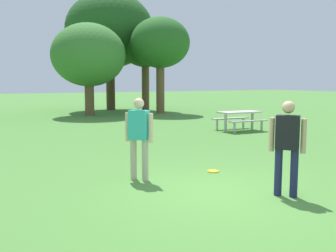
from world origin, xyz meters
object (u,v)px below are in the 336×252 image
tree_far_right (88,55)px  tree_back_left (160,43)px  person_catcher (287,142)px  tree_back_right (145,46)px  frisbee (213,171)px  picnic_table_near (239,117)px  tree_slender_mid (110,31)px  person_thrower (139,133)px

tree_far_right → tree_back_left: size_ratio=0.90×
person_catcher → tree_back_right: bearing=71.5°
frisbee → tree_far_right: bearing=82.7°
person_catcher → tree_far_right: bearing=83.7°
picnic_table_near → tree_far_right: tree_far_right is taller
frisbee → tree_far_right: 15.32m
tree_slender_mid → frisbee: bearing=-103.8°
tree_far_right → tree_slender_mid: 4.87m
person_thrower → person_catcher: 2.83m
tree_back_left → tree_slender_mid: bearing=111.2°
person_thrower → picnic_table_near: bearing=37.3°
person_catcher → picnic_table_near: bearing=55.8°
person_thrower → tree_back_right: size_ratio=0.29×
person_thrower → tree_back_left: (7.86, 14.04, 3.28)m
picnic_table_near → tree_slender_mid: (-0.51, 13.13, 4.80)m
tree_far_right → tree_slender_mid: bearing=53.8°
tree_back_left → tree_back_right: size_ratio=1.01×
tree_far_right → frisbee: bearing=-97.3°
tree_slender_mid → tree_back_right: 2.82m
picnic_table_near → tree_far_right: bearing=108.2°
tree_slender_mid → picnic_table_near: bearing=-87.8°
picnic_table_near → tree_back_right: bearing=83.7°
tree_back_right → picnic_table_near: bearing=-96.3°
tree_back_left → person_thrower: bearing=-119.2°
frisbee → picnic_table_near: (5.03, 5.29, 0.55)m
frisbee → picnic_table_near: size_ratio=0.15×
person_thrower → picnic_table_near: size_ratio=0.94×
tree_slender_mid → tree_back_left: tree_slender_mid is taller
person_thrower → tree_far_right: (3.59, 14.66, 2.48)m
tree_back_left → tree_back_right: 2.31m
person_thrower → tree_back_left: tree_back_left is taller
picnic_table_near → tree_slender_mid: size_ratio=0.22×
person_thrower → tree_back_left: size_ratio=0.28×
picnic_table_near → tree_far_right: size_ratio=0.33×
person_thrower → frisbee: 1.94m
frisbee → tree_back_right: 18.16m
frisbee → picnic_table_near: 7.32m
picnic_table_near → tree_back_right: size_ratio=0.30×
tree_back_right → tree_back_left: bearing=-92.6°
frisbee → tree_slender_mid: 19.71m
tree_back_left → person_catcher: bearing=-110.6°
person_catcher → frisbee: 2.27m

